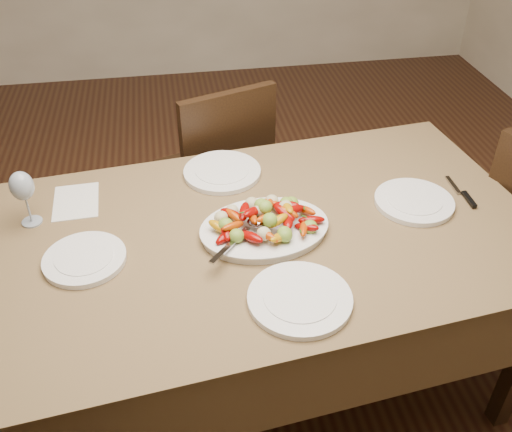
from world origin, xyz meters
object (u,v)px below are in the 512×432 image
object	(u,v)px
dining_table	(256,313)
plate_right	(414,202)
plate_near	(300,299)
wine_glass	(25,197)
chair_far	(212,172)
plate_left	(85,259)
plate_far	(222,172)
serving_platter	(264,230)

from	to	relation	value
dining_table	plate_right	distance (m)	0.68
plate_near	wine_glass	world-z (taller)	wine_glass
dining_table	chair_far	distance (m)	0.82
chair_far	plate_near	bearing A→B (deg)	77.49
plate_left	plate_far	distance (m)	0.62
serving_platter	plate_far	world-z (taller)	serving_platter
plate_left	wine_glass	size ratio (longest dim) A/B	1.21
plate_far	plate_near	bearing A→B (deg)	-78.93
plate_right	plate_near	size ratio (longest dim) A/B	0.92
serving_platter	plate_right	distance (m)	0.54
plate_right	plate_left	bearing A→B (deg)	-173.93
plate_right	plate_far	distance (m)	0.69
plate_near	serving_platter	bearing A→B (deg)	97.63
plate_left	plate_far	size ratio (longest dim) A/B	0.87
plate_left	plate_near	xyz separation A→B (m)	(0.60, -0.27, 0.00)
serving_platter	dining_table	bearing A→B (deg)	153.08
plate_left	serving_platter	bearing A→B (deg)	4.59
chair_far	serving_platter	xyz separation A→B (m)	(0.09, -0.83, 0.30)
chair_far	plate_right	bearing A→B (deg)	110.30
plate_right	plate_near	bearing A→B (deg)	-141.82
dining_table	wine_glass	world-z (taller)	wine_glass
plate_far	wine_glass	world-z (taller)	wine_glass
plate_far	plate_near	xyz separation A→B (m)	(0.13, -0.68, 0.00)
dining_table	wine_glass	distance (m)	0.88
chair_far	plate_right	distance (m)	1.03
chair_far	plate_right	size ratio (longest dim) A/B	3.54
dining_table	plate_far	world-z (taller)	plate_far
plate_far	plate_right	bearing A→B (deg)	-25.40
chair_far	plate_left	world-z (taller)	chair_far
chair_far	dining_table	bearing A→B (deg)	75.49
chair_far	plate_left	distance (m)	1.03
chair_far	serving_platter	world-z (taller)	chair_far
dining_table	plate_right	bearing A→B (deg)	5.97
dining_table	plate_near	bearing A→B (deg)	-78.38
plate_far	plate_near	size ratio (longest dim) A/B	0.97
plate_near	chair_far	bearing A→B (deg)	96.70
dining_table	chair_far	bearing A→B (deg)	94.69
dining_table	plate_left	distance (m)	0.66
plate_left	plate_far	bearing A→B (deg)	41.51
chair_far	plate_far	bearing A→B (deg)	70.91
dining_table	plate_right	xyz separation A→B (m)	(0.56, 0.06, 0.39)
plate_near	wine_glass	xyz separation A→B (m)	(-0.78, 0.50, 0.09)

